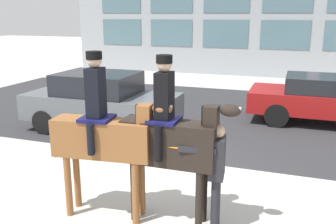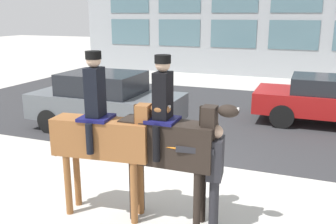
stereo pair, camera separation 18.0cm
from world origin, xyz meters
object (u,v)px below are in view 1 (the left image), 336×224
object	(u,v)px
pedestrian_bystander	(216,169)
street_car_near_lane	(101,101)
mounted_horse_lead	(104,134)
mounted_horse_companion	(171,139)
street_car_far_lane	(328,99)

from	to	relation	value
pedestrian_bystander	street_car_near_lane	world-z (taller)	pedestrian_bystander
street_car_near_lane	mounted_horse_lead	bearing A→B (deg)	-59.91
mounted_horse_lead	mounted_horse_companion	xyz separation A→B (m)	(1.04, 0.17, -0.02)
pedestrian_bystander	mounted_horse_companion	bearing A→B (deg)	-4.57
mounted_horse_companion	street_car_far_lane	world-z (taller)	mounted_horse_companion
mounted_horse_lead	street_car_near_lane	world-z (taller)	mounted_horse_lead
pedestrian_bystander	street_car_near_lane	xyz separation A→B (m)	(-4.12, 3.92, -0.14)
mounted_horse_companion	street_car_near_lane	bearing A→B (deg)	130.37
mounted_horse_lead	pedestrian_bystander	world-z (taller)	mounted_horse_lead
pedestrian_bystander	mounted_horse_lead	bearing A→B (deg)	-0.29
pedestrian_bystander	street_car_far_lane	distance (m)	6.97
mounted_horse_lead	pedestrian_bystander	distance (m)	1.79
mounted_horse_companion	street_car_near_lane	xyz separation A→B (m)	(-3.42, 3.95, -0.54)
street_car_near_lane	mounted_horse_companion	bearing A→B (deg)	-49.07
mounted_horse_lead	street_car_near_lane	size ratio (longest dim) A/B	0.63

